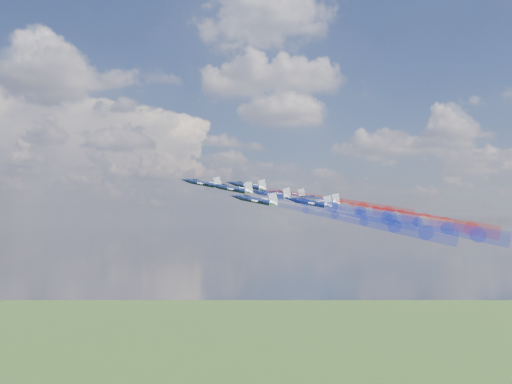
{
  "coord_description": "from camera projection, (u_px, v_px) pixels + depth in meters",
  "views": [
    {
      "loc": [
        -31.42,
        -150.62,
        131.91
      ],
      "look_at": [
        -11.0,
        15.59,
        140.13
      ],
      "focal_mm": 41.99,
      "sensor_mm": 36.0,
      "label": 1
    }
  ],
  "objects": [
    {
      "name": "jet_outer_left",
      "position": [
        256.0,
        200.0,
        149.32
      ],
      "size": [
        16.3,
        14.77,
        6.6
      ],
      "primitive_type": null,
      "rotation": [
        0.19,
        -0.08,
        1.17
      ],
      "color": "black"
    },
    {
      "name": "jet_inner_left",
      "position": [
        232.0,
        189.0,
        159.71
      ],
      "size": [
        16.3,
        14.77,
        6.6
      ],
      "primitive_type": null,
      "rotation": [
        0.19,
        -0.08,
        1.17
      ],
      "color": "black"
    },
    {
      "name": "trail_rear_right",
      "position": [
        417.0,
        218.0,
        163.85
      ],
      "size": [
        41.51,
        20.33,
        12.66
      ],
      "primitive_type": null,
      "rotation": [
        0.19,
        -0.08,
        1.17
      ],
      "color": "red"
    },
    {
      "name": "jet_rear_right",
      "position": [
        320.0,
        200.0,
        170.97
      ],
      "size": [
        16.3,
        14.77,
        6.6
      ],
      "primitive_type": null,
      "rotation": [
        0.19,
        -0.08,
        1.17
      ],
      "color": "black"
    },
    {
      "name": "trail_lead",
      "position": [
        293.0,
        200.0,
        165.64
      ],
      "size": [
        41.51,
        20.33,
        12.66
      ],
      "primitive_type": null,
      "rotation": [
        0.19,
        -0.08,
        1.17
      ],
      "color": "silver"
    },
    {
      "name": "jet_inner_right",
      "position": [
        247.0,
        186.0,
        177.83
      ],
      "size": [
        16.3,
        14.77,
        6.6
      ],
      "primitive_type": null,
      "rotation": [
        0.19,
        -0.08,
        1.17
      ],
      "color": "black"
    },
    {
      "name": "trail_inner_right",
      "position": [
        337.0,
        202.0,
        170.72
      ],
      "size": [
        41.51,
        20.33,
        12.66
      ],
      "primitive_type": null,
      "rotation": [
        0.19,
        -0.08,
        1.17
      ],
      "color": "red"
    },
    {
      "name": "trail_center_third",
      "position": [
        368.0,
        213.0,
        159.91
      ],
      "size": [
        41.51,
        20.33,
        12.66
      ],
      "primitive_type": null,
      "rotation": [
        0.19,
        -0.08,
        1.17
      ],
      "color": "silver"
    },
    {
      "name": "jet_lead",
      "position": [
        203.0,
        183.0,
        172.75
      ],
      "size": [
        16.3,
        14.77,
        6.6
      ],
      "primitive_type": null,
      "rotation": [
        0.19,
        -0.08,
        1.17
      ],
      "color": "black"
    },
    {
      "name": "trail_outer_right",
      "position": [
        376.0,
        211.0,
        177.22
      ],
      "size": [
        41.51,
        20.33,
        12.66
      ],
      "primitive_type": null,
      "rotation": [
        0.19,
        -0.08,
        1.17
      ],
      "color": "red"
    },
    {
      "name": "jet_rear_left",
      "position": [
        310.0,
        203.0,
        154.93
      ],
      "size": [
        16.3,
        14.77,
        6.6
      ],
      "primitive_type": null,
      "rotation": [
        0.19,
        -0.08,
        1.17
      ],
      "color": "black"
    },
    {
      "name": "trail_inner_left",
      "position": [
        332.0,
        207.0,
        152.6
      ],
      "size": [
        41.51,
        20.33,
        12.66
      ],
      "primitive_type": null,
      "rotation": [
        0.19,
        -0.08,
        1.17
      ],
      "color": "#1B2FE7"
    },
    {
      "name": "trail_rear_left",
      "position": [
        418.0,
        223.0,
        147.82
      ],
      "size": [
        41.51,
        20.33,
        12.66
      ],
      "primitive_type": null,
      "rotation": [
        0.19,
        -0.08,
        1.17
      ],
      "color": "#1B2FE7"
    },
    {
      "name": "jet_outer_right",
      "position": [
        287.0,
        195.0,
        184.33
      ],
      "size": [
        16.3,
        14.77,
        6.6
      ],
      "primitive_type": null,
      "rotation": [
        0.19,
        -0.08,
        1.17
      ],
      "color": "black"
    },
    {
      "name": "jet_center_third",
      "position": [
        271.0,
        195.0,
        167.03
      ],
      "size": [
        16.3,
        14.77,
        6.6
      ],
      "primitive_type": null,
      "rotation": [
        0.19,
        -0.08,
        1.17
      ],
      "color": "black"
    },
    {
      "name": "trail_outer_left",
      "position": [
        364.0,
        221.0,
        142.21
      ],
      "size": [
        41.51,
        20.33,
        12.66
      ],
      "primitive_type": null,
      "rotation": [
        0.19,
        -0.08,
        1.17
      ],
      "color": "#1B2FE7"
    }
  ]
}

